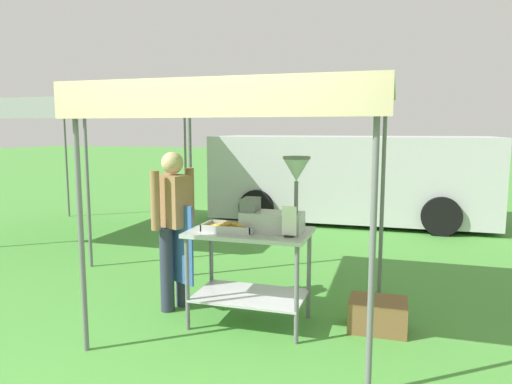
{
  "coord_description": "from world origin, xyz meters",
  "views": [
    {
      "loc": [
        1.43,
        -3.19,
        1.83
      ],
      "look_at": [
        0.15,
        1.08,
        1.23
      ],
      "focal_mm": 33.0,
      "sensor_mm": 36.0,
      "label": 1
    }
  ],
  "objects": [
    {
      "name": "ground_plane",
      "position": [
        0.0,
        6.0,
        0.0
      ],
      "size": [
        70.0,
        70.0,
        0.0
      ],
      "primitive_type": "plane",
      "color": "#478E38"
    },
    {
      "name": "van_silver",
      "position": [
        0.56,
        6.33,
        0.88
      ],
      "size": [
        5.37,
        2.14,
        1.69
      ],
      "color": "#BCBCC1",
      "rests_on": "ground"
    },
    {
      "name": "supply_crate",
      "position": [
        1.32,
        1.09,
        0.14
      ],
      "size": [
        0.52,
        0.39,
        0.28
      ],
      "color": "brown",
      "rests_on": "ground"
    },
    {
      "name": "donut_tray",
      "position": [
        -0.02,
        0.8,
        0.93
      ],
      "size": [
        0.48,
        0.29,
        0.07
      ],
      "color": "#B7B7BC",
      "rests_on": "donut_cart"
    },
    {
      "name": "donut_cart",
      "position": [
        0.15,
        0.88,
        0.66
      ],
      "size": [
        1.11,
        0.69,
        0.9
      ],
      "color": "#B7B7BC",
      "rests_on": "ground"
    },
    {
      "name": "donut_fryer",
      "position": [
        0.4,
        0.91,
        1.14
      ],
      "size": [
        0.62,
        0.28,
        0.69
      ],
      "color": "#B7B7BC",
      "rests_on": "donut_cart"
    },
    {
      "name": "menu_sign",
      "position": [
        0.56,
        0.72,
        1.02
      ],
      "size": [
        0.13,
        0.05,
        0.27
      ],
      "color": "black",
      "rests_on": "donut_cart"
    },
    {
      "name": "vendor",
      "position": [
        -0.7,
        1.04,
        0.9
      ],
      "size": [
        0.46,
        0.52,
        1.61
      ],
      "color": "#2D3347",
      "rests_on": "ground"
    },
    {
      "name": "neighbour_tent",
      "position": [
        -3.81,
        3.51,
        2.18
      ],
      "size": [
        2.92,
        3.21,
        2.25
      ],
      "color": "slate",
      "rests_on": "ground"
    },
    {
      "name": "stall_canopy",
      "position": [
        0.15,
        0.98,
        2.1
      ],
      "size": [
        2.49,
        2.33,
        2.19
      ],
      "color": "slate",
      "rests_on": "ground"
    }
  ]
}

